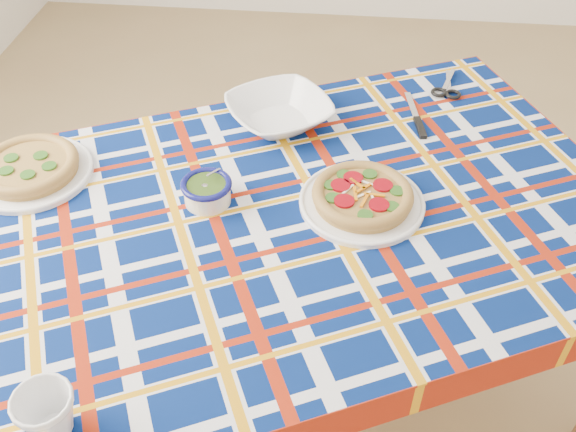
# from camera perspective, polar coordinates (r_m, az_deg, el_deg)

# --- Properties ---
(floor) EXTENTS (4.00, 4.00, 0.00)m
(floor) POSITION_cam_1_polar(r_m,az_deg,el_deg) (2.09, 11.51, -7.21)
(floor) COLOR olive
(floor) RESTS_ON ground
(dining_table) EXTENTS (1.67, 1.41, 0.67)m
(dining_table) POSITION_cam_1_polar(r_m,az_deg,el_deg) (1.37, -0.04, -1.95)
(dining_table) COLOR brown
(dining_table) RESTS_ON floor
(tablecloth) EXTENTS (1.70, 1.44, 0.09)m
(tablecloth) POSITION_cam_1_polar(r_m,az_deg,el_deg) (1.36, -0.04, -1.29)
(tablecloth) COLOR #041954
(tablecloth) RESTS_ON dining_table
(main_focaccia_plate) EXTENTS (0.36, 0.36, 0.05)m
(main_focaccia_plate) POSITION_cam_1_polar(r_m,az_deg,el_deg) (1.34, 6.64, 1.84)
(main_focaccia_plate) COLOR olive
(main_focaccia_plate) RESTS_ON tablecloth
(pesto_bowl) EXTENTS (0.15, 0.15, 0.06)m
(pesto_bowl) POSITION_cam_1_polar(r_m,az_deg,el_deg) (1.34, -7.23, 2.35)
(pesto_bowl) COLOR #22390F
(pesto_bowl) RESTS_ON tablecloth
(serving_bowl) EXTENTS (0.33, 0.33, 0.06)m
(serving_bowl) POSITION_cam_1_polar(r_m,az_deg,el_deg) (1.57, -0.78, 9.20)
(serving_bowl) COLOR white
(serving_bowl) RESTS_ON tablecloth
(second_focaccia_plate) EXTENTS (0.36, 0.36, 0.05)m
(second_focaccia_plate) POSITION_cam_1_polar(r_m,az_deg,el_deg) (1.51, -22.02, 4.11)
(second_focaccia_plate) COLOR olive
(second_focaccia_plate) RESTS_ON tablecloth
(mug) EXTENTS (0.13, 0.13, 0.08)m
(mug) POSITION_cam_1_polar(r_m,az_deg,el_deg) (1.04, -20.58, -16.18)
(mug) COLOR white
(mug) RESTS_ON tablecloth
(table_knife) EXTENTS (0.05, 0.22, 0.01)m
(table_knife) POSITION_cam_1_polar(r_m,az_deg,el_deg) (1.67, 10.99, 9.56)
(table_knife) COLOR silver
(table_knife) RESTS_ON tablecloth
(kitchen_scissors) EXTENTS (0.11, 0.18, 0.01)m
(kitchen_scissors) POSITION_cam_1_polar(r_m,az_deg,el_deg) (1.79, 14.08, 11.63)
(kitchen_scissors) COLOR silver
(kitchen_scissors) RESTS_ON tablecloth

